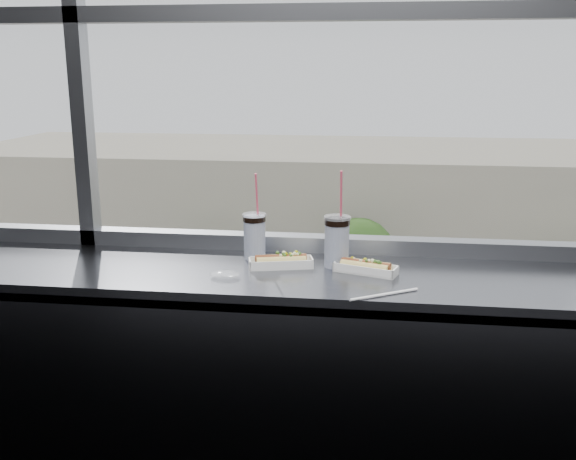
# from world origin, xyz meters

# --- Properties ---
(wall_back_lower) EXTENTS (6.00, 0.00, 6.00)m
(wall_back_lower) POSITION_xyz_m (0.00, 1.50, 0.55)
(wall_back_lower) COLOR black
(wall_back_lower) RESTS_ON ground
(counter) EXTENTS (6.00, 0.55, 0.06)m
(counter) POSITION_xyz_m (0.00, 1.23, 1.07)
(counter) COLOR slate
(counter) RESTS_ON ground
(counter_fascia) EXTENTS (6.00, 0.04, 1.04)m
(counter_fascia) POSITION_xyz_m (0.00, 0.97, 0.55)
(counter_fascia) COLOR slate
(counter_fascia) RESTS_ON ground
(hotdog_tray_left) EXTENTS (0.24, 0.13, 0.06)m
(hotdog_tray_left) POSITION_xyz_m (-0.17, 1.26, 1.12)
(hotdog_tray_left) COLOR white
(hotdog_tray_left) RESTS_ON counter
(hotdog_tray_right) EXTENTS (0.23, 0.14, 0.05)m
(hotdog_tray_right) POSITION_xyz_m (0.14, 1.23, 1.12)
(hotdog_tray_right) COLOR white
(hotdog_tray_right) RESTS_ON counter
(soda_cup_left) EXTENTS (0.09, 0.09, 0.33)m
(soda_cup_left) POSITION_xyz_m (-0.29, 1.36, 1.20)
(soda_cup_left) COLOR white
(soda_cup_left) RESTS_ON counter
(soda_cup_right) EXTENTS (0.10, 0.10, 0.36)m
(soda_cup_right) POSITION_xyz_m (0.03, 1.30, 1.20)
(soda_cup_right) COLOR white
(soda_cup_right) RESTS_ON counter
(loose_straw) EXTENTS (0.22, 0.14, 0.01)m
(loose_straw) POSITION_xyz_m (0.20, 1.01, 1.10)
(loose_straw) COLOR white
(loose_straw) RESTS_ON counter
(wrapper) EXTENTS (0.10, 0.07, 0.03)m
(wrapper) POSITION_xyz_m (-0.35, 1.12, 1.11)
(wrapper) COLOR silver
(wrapper) RESTS_ON counter
(plaza_ground) EXTENTS (120.00, 120.00, 0.00)m
(plaza_ground) POSITION_xyz_m (0.00, 45.00, -11.00)
(plaza_ground) COLOR beige
(plaza_ground) RESTS_ON ground
(street_asphalt) EXTENTS (80.00, 10.00, 0.06)m
(street_asphalt) POSITION_xyz_m (0.00, 21.50, -10.97)
(street_asphalt) COLOR black
(street_asphalt) RESTS_ON plaza_ground
(far_sidewalk) EXTENTS (80.00, 6.00, 0.04)m
(far_sidewalk) POSITION_xyz_m (0.00, 29.50, -10.98)
(far_sidewalk) COLOR beige
(far_sidewalk) RESTS_ON plaza_ground
(far_building) EXTENTS (50.00, 14.00, 8.00)m
(far_building) POSITION_xyz_m (0.00, 39.50, -7.00)
(far_building) COLOR #A49B84
(far_building) RESTS_ON plaza_ground
(car_near_c) EXTENTS (2.65, 5.95, 1.96)m
(car_near_c) POSITION_xyz_m (-1.67, 17.50, -9.96)
(car_near_c) COLOR maroon
(car_near_c) RESTS_ON street_asphalt
(car_far_b) EXTENTS (3.12, 6.00, 1.91)m
(car_far_b) POSITION_xyz_m (2.92, 25.50, -9.98)
(car_far_b) COLOR #AD4523
(car_far_b) RESTS_ON street_asphalt
(car_near_b) EXTENTS (2.44, 5.85, 1.95)m
(car_near_b) POSITION_xyz_m (-5.16, 17.50, -9.97)
(car_near_b) COLOR black
(car_near_b) RESTS_ON street_asphalt
(pedestrian_b) EXTENTS (0.88, 0.66, 1.98)m
(pedestrian_b) POSITION_xyz_m (-1.22, 28.81, -9.97)
(pedestrian_b) COLOR #66605B
(pedestrian_b) RESTS_ON far_sidewalk
(pedestrian_a) EXTENTS (0.76, 1.02, 2.29)m
(pedestrian_a) POSITION_xyz_m (-6.77, 30.61, -9.82)
(pedestrian_a) COLOR #66605B
(pedestrian_a) RESTS_ON far_sidewalk
(tree_left) EXTENTS (2.97, 2.97, 4.65)m
(tree_left) POSITION_xyz_m (-8.69, 29.50, -7.85)
(tree_left) COLOR #47382B
(tree_left) RESTS_ON far_sidewalk
(tree_center) EXTENTS (3.67, 3.67, 5.74)m
(tree_center) POSITION_xyz_m (-0.37, 29.50, -7.11)
(tree_center) COLOR #47382B
(tree_center) RESTS_ON far_sidewalk
(tree_right) EXTENTS (2.96, 2.96, 4.62)m
(tree_right) POSITION_xyz_m (9.89, 29.50, -7.87)
(tree_right) COLOR #47382B
(tree_right) RESTS_ON far_sidewalk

